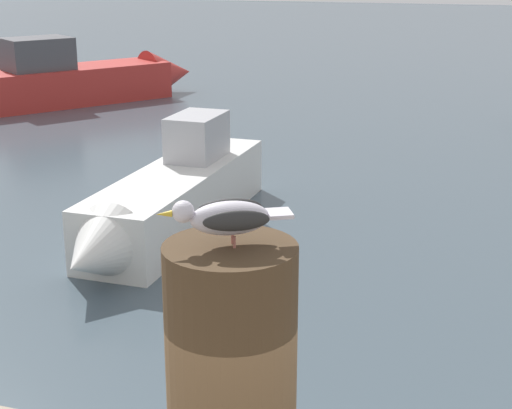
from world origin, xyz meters
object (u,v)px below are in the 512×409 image
object	(u,v)px
mooring_post	(232,391)
seagull	(227,217)
boat_white	(168,201)
boat_red	(89,79)

from	to	relation	value
mooring_post	seagull	bearing A→B (deg)	-151.91
boat_white	boat_red	size ratio (longest dim) A/B	0.85
seagull	boat_white	bearing A→B (deg)	115.36
seagull	boat_white	distance (m)	8.18
mooring_post	boat_red	xyz separation A→B (m)	(-9.27, 15.70, -1.71)
seagull	boat_white	xyz separation A→B (m)	(-3.35, 7.08, -2.38)
seagull	boat_red	xyz separation A→B (m)	(-9.26, 15.71, -2.27)
mooring_post	seagull	distance (m)	0.57
seagull	boat_red	size ratio (longest dim) A/B	0.06
boat_white	boat_red	xyz separation A→B (m)	(-5.91, 8.63, 0.10)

